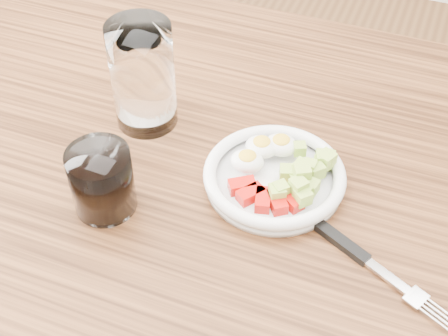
{
  "coord_description": "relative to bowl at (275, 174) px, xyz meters",
  "views": [
    {
      "loc": [
        0.19,
        -0.52,
        1.37
      ],
      "look_at": [
        -0.01,
        0.01,
        0.8
      ],
      "focal_mm": 50.0,
      "sensor_mm": 36.0,
      "label": 1
    }
  ],
  "objects": [
    {
      "name": "dining_table",
      "position": [
        -0.05,
        -0.04,
        -0.12
      ],
      "size": [
        1.5,
        0.9,
        0.77
      ],
      "color": "brown",
      "rests_on": "ground"
    },
    {
      "name": "bowl",
      "position": [
        0.0,
        0.0,
        0.0
      ],
      "size": [
        0.19,
        0.19,
        0.05
      ],
      "color": "white",
      "rests_on": "dining_table"
    },
    {
      "name": "fork",
      "position": [
        0.12,
        -0.08,
        -0.01
      ],
      "size": [
        0.21,
        0.11,
        0.01
      ],
      "color": "black",
      "rests_on": "dining_table"
    },
    {
      "name": "water_glass",
      "position": [
        -0.21,
        0.06,
        0.06
      ],
      "size": [
        0.09,
        0.09,
        0.16
      ],
      "primitive_type": "cylinder",
      "color": "white",
      "rests_on": "dining_table"
    },
    {
      "name": "coffee_glass",
      "position": [
        -0.19,
        -0.11,
        0.03
      ],
      "size": [
        0.08,
        0.08,
        0.09
      ],
      "color": "white",
      "rests_on": "dining_table"
    }
  ]
}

